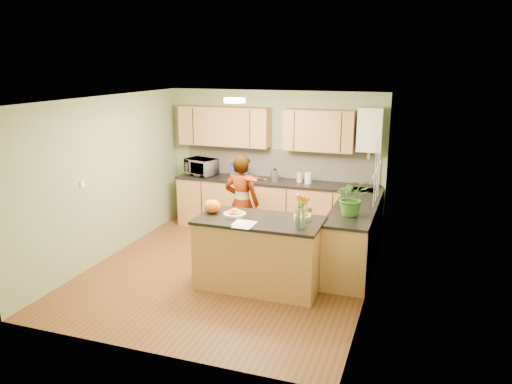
% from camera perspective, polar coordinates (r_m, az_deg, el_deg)
% --- Properties ---
extents(floor, '(4.50, 4.50, 0.00)m').
position_cam_1_polar(floor, '(7.44, -3.12, -9.00)').
color(floor, '#583519').
rests_on(floor, ground).
extents(ceiling, '(4.00, 4.50, 0.02)m').
position_cam_1_polar(ceiling, '(6.84, -3.41, 10.57)').
color(ceiling, white).
rests_on(ceiling, wall_back).
extents(wall_back, '(4.00, 0.02, 2.50)m').
position_cam_1_polar(wall_back, '(9.11, 2.11, 3.67)').
color(wall_back, '#8EA374').
rests_on(wall_back, floor).
extents(wall_front, '(4.00, 0.02, 2.50)m').
position_cam_1_polar(wall_front, '(5.12, -12.85, -5.54)').
color(wall_front, '#8EA374').
rests_on(wall_front, floor).
extents(wall_left, '(0.02, 4.50, 2.50)m').
position_cam_1_polar(wall_left, '(7.99, -16.66, 1.51)').
color(wall_left, '#8EA374').
rests_on(wall_left, floor).
extents(wall_right, '(0.02, 4.50, 2.50)m').
position_cam_1_polar(wall_right, '(6.57, 13.13, -1.05)').
color(wall_right, '#8EA374').
rests_on(wall_right, floor).
extents(back_counter, '(3.64, 0.62, 0.94)m').
position_cam_1_polar(back_counter, '(8.98, 2.11, -1.60)').
color(back_counter, '#B27747').
rests_on(back_counter, floor).
extents(right_counter, '(0.62, 2.24, 0.94)m').
position_cam_1_polar(right_counter, '(7.64, 11.25, -4.85)').
color(right_counter, '#B27747').
rests_on(right_counter, floor).
extents(splashback, '(3.60, 0.02, 0.52)m').
position_cam_1_polar(splashback, '(9.07, 2.68, 3.30)').
color(splashback, beige).
rests_on(splashback, back_counter).
extents(upper_cabinets, '(3.20, 0.34, 0.70)m').
position_cam_1_polar(upper_cabinets, '(8.90, 0.73, 7.34)').
color(upper_cabinets, '#B27747').
rests_on(upper_cabinets, wall_back).
extents(boiler, '(0.40, 0.30, 0.86)m').
position_cam_1_polar(boiler, '(8.51, 12.92, 6.95)').
color(boiler, white).
rests_on(boiler, wall_back).
extents(window_right, '(0.01, 1.30, 1.05)m').
position_cam_1_polar(window_right, '(7.08, 13.74, 2.54)').
color(window_right, white).
rests_on(window_right, wall_right).
extents(light_switch, '(0.02, 0.09, 0.09)m').
position_cam_1_polar(light_switch, '(7.51, -19.22, 0.87)').
color(light_switch, white).
rests_on(light_switch, wall_left).
extents(ceiling_lamp, '(0.30, 0.30, 0.07)m').
position_cam_1_polar(ceiling_lamp, '(7.12, -2.47, 10.43)').
color(ceiling_lamp, '#FFEABF').
rests_on(ceiling_lamp, ceiling).
extents(peninsula_island, '(1.68, 0.86, 0.96)m').
position_cam_1_polar(peninsula_island, '(6.80, 0.37, -6.94)').
color(peninsula_island, '#B27747').
rests_on(peninsula_island, floor).
extents(fruit_dish, '(0.30, 0.30, 0.11)m').
position_cam_1_polar(fruit_dish, '(6.74, -2.45, -2.44)').
color(fruit_dish, beige).
rests_on(fruit_dish, peninsula_island).
extents(orange_bowl, '(0.23, 0.23, 0.13)m').
position_cam_1_polar(orange_bowl, '(6.61, 5.32, -2.71)').
color(orange_bowl, beige).
rests_on(orange_bowl, peninsula_island).
extents(flower_vase, '(0.28, 0.28, 0.52)m').
position_cam_1_polar(flower_vase, '(6.21, 5.10, -1.09)').
color(flower_vase, silver).
rests_on(flower_vase, peninsula_island).
extents(orange_bag, '(0.27, 0.24, 0.19)m').
position_cam_1_polar(orange_bag, '(6.90, -5.01, -1.64)').
color(orange_bag, orange).
rests_on(orange_bag, peninsula_island).
extents(papers, '(0.24, 0.33, 0.01)m').
position_cam_1_polar(papers, '(6.40, -1.33, -3.73)').
color(papers, white).
rests_on(papers, peninsula_island).
extents(violinist, '(0.60, 0.42, 1.59)m').
position_cam_1_polar(violinist, '(7.96, -1.63, -1.31)').
color(violinist, '#E8A78E').
rests_on(violinist, floor).
extents(violin, '(0.62, 0.54, 0.16)m').
position_cam_1_polar(violin, '(7.57, -0.83, 1.59)').
color(violin, '#4B1504').
rests_on(violin, violinist).
extents(microwave, '(0.64, 0.52, 0.31)m').
position_cam_1_polar(microwave, '(9.33, -6.28, 2.88)').
color(microwave, white).
rests_on(microwave, back_counter).
extents(blue_box, '(0.39, 0.34, 0.26)m').
position_cam_1_polar(blue_box, '(9.02, -1.95, 2.39)').
color(blue_box, '#212799').
rests_on(blue_box, back_counter).
extents(kettle, '(0.14, 0.14, 0.27)m').
position_cam_1_polar(kettle, '(8.80, 2.18, 1.95)').
color(kettle, '#B4B4B9').
rests_on(kettle, back_counter).
extents(jar_cream, '(0.12, 0.12, 0.16)m').
position_cam_1_polar(jar_cream, '(8.77, 5.02, 1.68)').
color(jar_cream, beige).
rests_on(jar_cream, back_counter).
extents(jar_white, '(0.13, 0.13, 0.19)m').
position_cam_1_polar(jar_white, '(8.68, 6.00, 1.59)').
color(jar_white, white).
rests_on(jar_white, back_counter).
extents(potted_plant, '(0.58, 0.55, 0.52)m').
position_cam_1_polar(potted_plant, '(6.92, 10.93, -0.56)').
color(potted_plant, '#356B23').
rests_on(potted_plant, right_counter).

